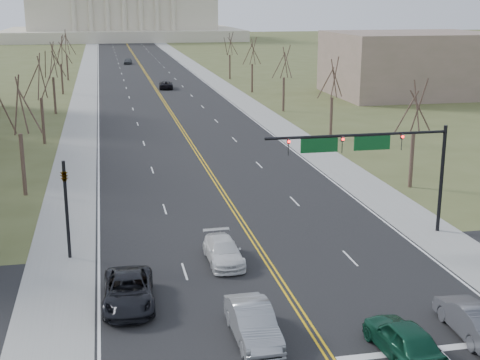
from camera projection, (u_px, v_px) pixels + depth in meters
name	position (u px, v px, depth m)	size (l,w,h in m)	color
ground	(324.00, 349.00, 29.65)	(600.00, 600.00, 0.00)	#495028
road	(148.00, 77.00, 133.67)	(20.00, 380.00, 0.01)	black
cross_road	(288.00, 293.00, 35.33)	(120.00, 14.00, 0.01)	black
sidewalk_left	(87.00, 79.00, 131.34)	(4.00, 380.00, 0.03)	gray
sidewalk_right	(207.00, 76.00, 136.00)	(4.00, 380.00, 0.03)	gray
center_line	(148.00, 77.00, 133.67)	(0.42, 380.00, 0.01)	gold
edge_line_left	(98.00, 78.00, 131.77)	(0.15, 380.00, 0.01)	silver
edge_line_right	(197.00, 76.00, 135.57)	(0.15, 380.00, 0.01)	silver
stop_bar	(438.00, 349.00, 29.68)	(9.50, 0.50, 0.01)	silver
capitol	(122.00, 2.00, 262.28)	(90.00, 60.00, 50.00)	beige
signal_mast	(371.00, 151.00, 42.36)	(12.12, 0.44, 7.20)	black
signal_left	(66.00, 199.00, 39.22)	(0.32, 0.36, 6.00)	black
tree_r_0	(415.00, 109.00, 53.65)	(3.74, 3.74, 8.50)	#3E2D24
tree_l_0	(18.00, 108.00, 51.31)	(3.96, 3.96, 9.00)	#3E2D24
tree_r_1	(333.00, 80.00, 72.56)	(3.74, 3.74, 8.50)	#3E2D24
tree_l_1	(40.00, 79.00, 70.22)	(3.96, 3.96, 9.00)	#3E2D24
tree_r_2	(284.00, 64.00, 91.48)	(3.74, 3.74, 8.50)	#3E2D24
tree_l_2	(52.00, 62.00, 89.14)	(3.96, 3.96, 9.00)	#3E2D24
tree_r_3	(252.00, 53.00, 110.39)	(3.74, 3.74, 8.50)	#3E2D24
tree_l_3	(60.00, 51.00, 108.05)	(3.96, 3.96, 9.00)	#3E2D24
tree_r_4	(230.00, 45.00, 129.30)	(3.74, 3.74, 8.50)	#3E2D24
tree_l_4	(66.00, 44.00, 126.96)	(3.96, 3.96, 9.00)	#3E2D24
bldg_right_mass	(411.00, 64.00, 107.99)	(25.00, 20.00, 10.00)	#756453
car_nb_inner_lead	(403.00, 339.00, 28.88)	(1.96, 4.88, 1.66)	#0D3D2A
car_nb_outer_lead	(473.00, 318.00, 30.74)	(1.72, 4.94, 1.63)	#47484E
car_sb_inner_lead	(253.00, 323.00, 30.28)	(1.75, 5.02, 1.66)	gray
car_sb_outer_lead	(128.00, 291.00, 33.76)	(2.54, 5.51, 1.53)	black
car_sb_inner_second	(223.00, 251.00, 39.30)	(1.94, 4.77, 1.39)	silver
car_far_nb	(166.00, 85.00, 116.40)	(2.31, 5.02, 1.40)	black
car_far_sb	(128.00, 61.00, 161.12)	(1.68, 4.17, 1.42)	#484B4F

